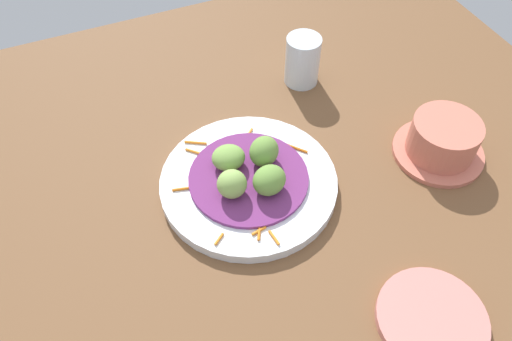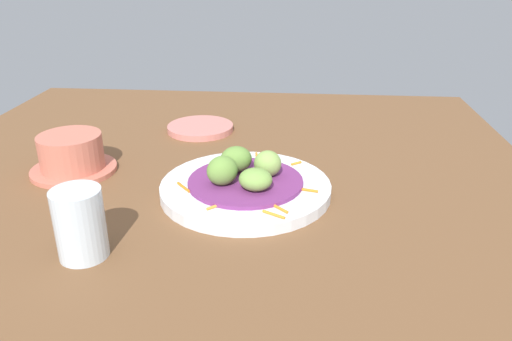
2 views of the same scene
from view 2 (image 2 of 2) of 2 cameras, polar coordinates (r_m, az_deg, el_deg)
table_surface at (r=83.23cm, az=-4.60°, el=-1.50°), size 110.00×110.00×2.00cm
main_plate at (r=77.03cm, az=-1.20°, el=-2.06°), size 26.42×26.42×1.75cm
cabbage_bed at (r=76.53cm, az=-1.21°, el=-1.27°), size 17.81×17.81×0.61cm
carrot_garnish at (r=75.89cm, az=0.37°, el=-1.57°), size 23.06×21.62×0.40cm
guac_scoop_left at (r=78.76cm, az=-2.30°, el=1.33°), size 6.03×6.37×4.07cm
guac_scoop_center at (r=74.21cm, az=-3.90°, el=0.00°), size 6.40×6.44×4.48cm
guac_scoop_right at (r=72.58cm, az=-0.05°, el=-1.03°), size 5.23×5.61×3.28cm
guac_scoop_back at (r=76.98cm, az=1.35°, el=0.81°), size 4.40×4.45×4.10cm
side_plate_small at (r=105.03cm, az=-6.42°, el=4.89°), size 13.75×13.75×1.25cm
terracotta_bowl at (r=89.35cm, az=-20.43°, el=1.67°), size 14.27×14.27×6.65cm
water_glass at (r=63.83cm, az=-19.60°, el=-5.79°), size 6.08×6.08×8.96cm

